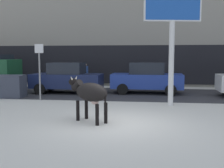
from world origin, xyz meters
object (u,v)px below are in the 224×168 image
object	(u,v)px
dumpster	(8,86)
street_sign	(40,67)
car_blue_sedan	(147,78)
pedestrian_by_cars	(85,75)
cow_black	(90,93)
billboard	(173,8)
car_navy_sedan	(67,78)

from	to	relation	value
dumpster	street_sign	bearing A→B (deg)	-20.03
car_blue_sedan	dumpster	world-z (taller)	car_blue_sedan
dumpster	car_blue_sedan	bearing A→B (deg)	19.27
car_blue_sedan	pedestrian_by_cars	xyz separation A→B (m)	(-4.30, 2.32, -0.03)
cow_black	car_blue_sedan	world-z (taller)	car_blue_sedan
billboard	cow_black	bearing A→B (deg)	-130.42
street_sign	dumpster	bearing A→B (deg)	159.97
dumpster	cow_black	bearing A→B (deg)	-41.14
street_sign	car_navy_sedan	bearing A→B (deg)	79.37
cow_black	billboard	size ratio (longest dim) A/B	0.32
dumpster	street_sign	xyz separation A→B (m)	(2.13, -0.78, 1.07)
pedestrian_by_cars	car_navy_sedan	bearing A→B (deg)	-99.49
car_navy_sedan	pedestrian_by_cars	bearing A→B (deg)	80.51
billboard	car_blue_sedan	size ratio (longest dim) A/B	1.31
dumpster	car_navy_sedan	bearing A→B (deg)	37.98
billboard	dumpster	size ratio (longest dim) A/B	3.27
street_sign	cow_black	bearing A→B (deg)	-49.91
cow_black	car_blue_sedan	distance (m)	7.71
car_blue_sedan	pedestrian_by_cars	world-z (taller)	car_blue_sedan
cow_black	street_sign	xyz separation A→B (m)	(-3.45, 4.10, 0.68)
pedestrian_by_cars	dumpster	world-z (taller)	pedestrian_by_cars
cow_black	pedestrian_by_cars	bearing A→B (deg)	103.97
car_blue_sedan	car_navy_sedan	bearing A→B (deg)	-173.78
pedestrian_by_cars	dumpster	size ratio (longest dim) A/B	1.02
car_navy_sedan	pedestrian_by_cars	world-z (taller)	car_navy_sedan
billboard	street_sign	size ratio (longest dim) A/B	1.97
car_blue_sedan	pedestrian_by_cars	bearing A→B (deg)	151.63
car_navy_sedan	street_sign	size ratio (longest dim) A/B	1.50
dumpster	street_sign	world-z (taller)	street_sign
billboard	car_blue_sedan	bearing A→B (deg)	105.35
car_blue_sedan	dumpster	size ratio (longest dim) A/B	2.49
billboard	pedestrian_by_cars	world-z (taller)	billboard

